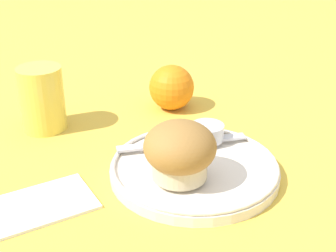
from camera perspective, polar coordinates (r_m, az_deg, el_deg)
ground_plane at (r=0.66m, az=1.56°, el=-5.00°), size 3.00×3.00×0.00m
plate at (r=0.64m, az=3.24°, el=-5.18°), size 0.23×0.23×0.02m
muffin at (r=0.58m, az=1.46°, el=-3.07°), size 0.09×0.09×0.07m
cream_ramekin at (r=0.68m, az=4.82°, el=-0.66°), size 0.05×0.05×0.02m
berry_pair at (r=0.66m, az=-0.95°, el=-2.10°), size 0.03×0.01×0.01m
butter_knife at (r=0.68m, az=1.73°, el=-2.02°), size 0.19×0.07×0.00m
orange_fruit at (r=0.82m, az=0.44°, el=4.73°), size 0.08×0.08×0.08m
juice_glass at (r=0.77m, az=-15.10°, el=3.23°), size 0.07×0.07×0.10m
folded_napkin at (r=0.60m, az=-16.53°, el=-9.41°), size 0.15×0.08×0.01m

